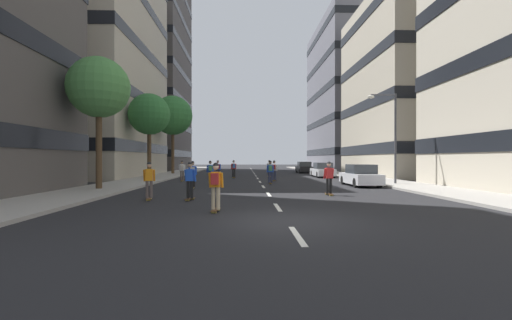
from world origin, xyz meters
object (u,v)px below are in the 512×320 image
Objects in this scene: skater_6 at (149,179)px; skater_9 at (210,171)px; street_tree_far at (173,116)px; skater_2 at (193,173)px; parked_car_near at (360,176)px; parked_car_mid at (304,168)px; skater_0 at (270,171)px; skater_3 at (216,184)px; skater_4 at (190,179)px; skater_10 at (218,169)px; skater_8 at (182,169)px; skater_5 at (274,169)px; skater_7 at (329,177)px; skater_1 at (234,168)px; street_tree_near at (149,115)px; street_tree_mid at (99,88)px; streetlamp_right at (390,128)px; skater_11 at (269,167)px.

skater_6 is 1.00× the size of skater_9.
skater_2 is (5.35, -19.76, -6.17)m from street_tree_far.
parked_car_near is 1.00× the size of parked_car_mid.
skater_0 and skater_3 have the same top height.
skater_4 is 1.00× the size of skater_9.
skater_2 is at bearing -144.06° from skater_0.
skater_10 is at bearing 89.68° from skater_4.
skater_4 is 1.00× the size of skater_8.
skater_5 is at bearing 0.40° from skater_8.
skater_5 is 11.89m from skater_7.
skater_1 is at bearing 85.48° from skater_4.
skater_1 is at bearing 63.23° from skater_10.
skater_1 is at bearing 127.18° from skater_5.
skater_0 is at bearing -27.16° from street_tree_near.
skater_7 is (5.49, -16.55, -0.03)m from skater_1.
skater_2 is (-11.56, -24.25, 0.32)m from parked_car_mid.
street_tree_mid is 4.42× the size of skater_1.
street_tree_near is at bearing -90.00° from street_tree_far.
skater_10 is at bearing 82.69° from skater_6.
parked_car_mid is 2.47× the size of skater_9.
street_tree_mid is 12.53m from skater_3.
skater_10 is (2.00, 15.58, 0.03)m from skater_6.
skater_2 is at bearing -171.51° from streetlamp_right.
street_tree_near is 1.19× the size of streetlamp_right.
street_tree_far is (-16.91, 18.19, 6.49)m from parked_car_near.
street_tree_mid is 9.46m from skater_4.
street_tree_near is 19.78m from skater_7.
skater_0 is at bearing 106.13° from skater_7.
streetlamp_right is 9.56m from skater_7.
skater_0 is 1.00× the size of skater_9.
skater_1 is 6.02m from skater_5.
street_tree_far is 13.68m from skater_10.
skater_8 and skater_9 have the same top height.
skater_9 is at bearing 166.87° from parked_car_near.
skater_2 is at bearing 80.38° from skater_6.
street_tree_far reaches higher than skater_5.
street_tree_mid is at bearing -125.48° from skater_11.
skater_5 is 1.00× the size of skater_10.
skater_7 is (13.15, -24.29, -6.20)m from street_tree_far.
skater_5 is (5.94, 7.21, 0.00)m from skater_2.
skater_7 is 1.00× the size of skater_9.
skater_2 reaches higher than parked_car_near.
skater_8 is (3.38, -12.60, -6.17)m from street_tree_far.
skater_6 is (-1.91, 0.18, 0.00)m from skater_4.
skater_3 is 1.00× the size of skater_5.
streetlamp_right is 14.42m from skater_2.
street_tree_near reaches higher than skater_7.
skater_4 is at bearing -68.63° from street_tree_near.
skater_7 is at bearing -121.66° from parked_car_near.
skater_3 is (7.67, -8.47, -5.13)m from street_tree_mid.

